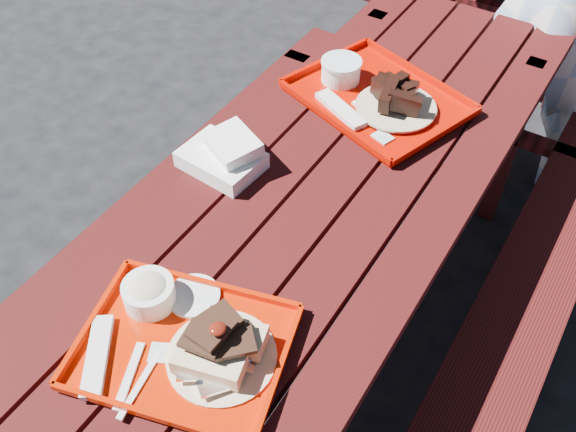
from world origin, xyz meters
name	(u,v)px	position (x,y,z in m)	size (l,w,h in m)	color
ground	(310,348)	(0.00, 0.00, 0.00)	(60.00, 60.00, 0.00)	black
picnic_table_near	(315,245)	(0.00, 0.00, 0.56)	(1.41, 2.40, 0.75)	#430C0E
near_tray	(186,333)	(-0.02, -0.54, 0.78)	(0.52, 0.45, 0.14)	#C11C01
far_tray	(374,95)	(-0.07, 0.47, 0.78)	(0.61, 0.54, 0.09)	#B00B00
white_cloth	(225,156)	(-0.29, -0.02, 0.79)	(0.23, 0.20, 0.09)	white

